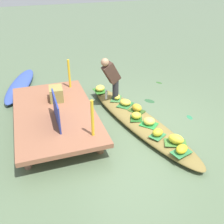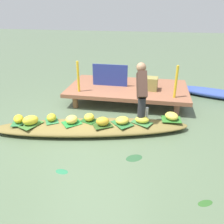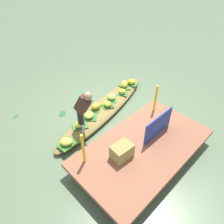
{
  "view_description": "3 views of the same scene",
  "coord_description": "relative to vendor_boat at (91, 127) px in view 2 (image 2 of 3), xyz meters",
  "views": [
    {
      "loc": [
        -4.86,
        2.31,
        3.45
      ],
      "look_at": [
        0.03,
        0.66,
        0.44
      ],
      "focal_mm": 42.34,
      "sensor_mm": 36.0,
      "label": 1
    },
    {
      "loc": [
        1.21,
        -4.13,
        2.45
      ],
      "look_at": [
        0.43,
        0.1,
        0.44
      ],
      "focal_mm": 37.11,
      "sensor_mm": 36.0,
      "label": 2
    },
    {
      "loc": [
        3.23,
        3.6,
        3.97
      ],
      "look_at": [
        0.21,
        0.54,
        0.4
      ],
      "focal_mm": 33.25,
      "sensor_mm": 36.0,
      "label": 3
    }
  ],
  "objects": [
    {
      "name": "leaf_mat_2",
      "position": [
        -0.83,
        -0.06,
        0.11
      ],
      "size": [
        0.38,
        0.41,
        0.01
      ],
      "primitive_type": "cube",
      "rotation": [
        0.0,
        0.0,
        2.11
      ],
      "color": "#327D44",
      "rests_on": "vendor_boat"
    },
    {
      "name": "dock_platform",
      "position": [
        0.55,
        1.88,
        0.24
      ],
      "size": [
        3.2,
        1.8,
        0.4
      ],
      "color": "#8F583F",
      "rests_on": "ground"
    },
    {
      "name": "drifting_plant_1",
      "position": [
        2.04,
        -1.62,
        -0.1
      ],
      "size": [
        0.25,
        0.2,
        0.01
      ],
      "primitive_type": "ellipsoid",
      "rotation": [
        0.0,
        0.0,
        0.49
      ],
      "color": "#2B5A23",
      "rests_on": "ground"
    },
    {
      "name": "banana_bunch_7",
      "position": [
        -0.05,
        0.09,
        0.19
      ],
      "size": [
        0.27,
        0.28,
        0.16
      ],
      "primitive_type": "ellipsoid",
      "rotation": [
        0.0,
        0.0,
        4.36
      ],
      "color": "yellow",
      "rests_on": "vendor_boat"
    },
    {
      "name": "leaf_mat_1",
      "position": [
        -1.19,
        -0.3,
        0.11
      ],
      "size": [
        0.43,
        0.52,
        0.01
      ],
      "primitive_type": "cube",
      "rotation": [
        0.0,
        0.0,
        1.16
      ],
      "color": "#3F732F",
      "rests_on": "vendor_boat"
    },
    {
      "name": "leaf_mat_0",
      "position": [
        0.27,
        -0.07,
        0.11
      ],
      "size": [
        0.46,
        0.42,
        0.01
      ],
      "primitive_type": "cube",
      "rotation": [
        0.0,
        0.0,
        0.55
      ],
      "color": "#2F521E",
      "rests_on": "vendor_boat"
    },
    {
      "name": "leaf_mat_6",
      "position": [
        1.66,
        0.46,
        0.11
      ],
      "size": [
        0.43,
        0.36,
        0.01
      ],
      "primitive_type": "cube",
      "rotation": [
        0.0,
        0.0,
        0.08
      ],
      "color": "#317427",
      "rests_on": "vendor_boat"
    },
    {
      "name": "drifting_plant_0",
      "position": [
        0.99,
        -0.78,
        -0.1
      ],
      "size": [
        0.37,
        0.33,
        0.01
      ],
      "primitive_type": "ellipsoid",
      "rotation": [
        0.0,
        0.0,
        0.59
      ],
      "color": "#295330",
      "rests_on": "ground"
    },
    {
      "name": "moored_boat",
      "position": [
        3.01,
        2.61,
        0.01
      ],
      "size": [
        2.6,
        1.26,
        0.22
      ],
      "primitive_type": "ellipsoid",
      "rotation": [
        0.0,
        0.0,
        -0.29
      ],
      "color": "#364EA2",
      "rests_on": "ground"
    },
    {
      "name": "leaf_mat_4",
      "position": [
        0.65,
        0.09,
        0.11
      ],
      "size": [
        0.51,
        0.51,
        0.01
      ],
      "primitive_type": "cube",
      "rotation": [
        0.0,
        0.0,
        2.34
      ],
      "color": "#2B6A33",
      "rests_on": "vendor_boat"
    },
    {
      "name": "banana_bunch_8",
      "position": [
        -0.38,
        -0.09,
        0.19
      ],
      "size": [
        0.33,
        0.34,
        0.17
      ],
      "primitive_type": "ellipsoid",
      "rotation": [
        0.0,
        0.0,
        4.15
      ],
      "color": "#EFD254",
      "rests_on": "vendor_boat"
    },
    {
      "name": "drifting_plant_2",
      "position": [
        -0.13,
        -1.35,
        -0.1
      ],
      "size": [
        0.23,
        0.15,
        0.01
      ],
      "primitive_type": "ellipsoid",
      "rotation": [
        0.0,
        0.0,
        3.02
      ],
      "color": "#29774B",
      "rests_on": "ground"
    },
    {
      "name": "banana_bunch_6",
      "position": [
        1.66,
        0.46,
        0.19
      ],
      "size": [
        0.38,
        0.38,
        0.16
      ],
      "primitive_type": "ellipsoid",
      "rotation": [
        0.0,
        0.0,
        2.4
      ],
      "color": "#E7D04A",
      "rests_on": "vendor_boat"
    },
    {
      "name": "railing_post_east",
      "position": [
        1.75,
        1.28,
        0.69
      ],
      "size": [
        0.06,
        0.06,
        0.78
      ],
      "primitive_type": "cylinder",
      "color": "yellow",
      "rests_on": "dock_platform"
    },
    {
      "name": "banana_bunch_2",
      "position": [
        -0.83,
        -0.06,
        0.19
      ],
      "size": [
        0.23,
        0.26,
        0.16
      ],
      "primitive_type": "ellipsoid",
      "rotation": [
        0.0,
        0.0,
        4.87
      ],
      "color": "gold",
      "rests_on": "vendor_boat"
    },
    {
      "name": "railing_post_west",
      "position": [
        -0.65,
        1.28,
        0.69
      ],
      "size": [
        0.06,
        0.06,
        0.78
      ],
      "primitive_type": "cylinder",
      "color": "yellow",
      "rests_on": "dock_platform"
    },
    {
      "name": "canal_water",
      "position": [
        0.0,
        0.0,
        -0.1
      ],
      "size": [
        40.0,
        40.0,
        0.0
      ],
      "primitive_type": "plane",
      "color": "#556A4C",
      "rests_on": "ground"
    },
    {
      "name": "leaf_mat_3",
      "position": [
        1.05,
        0.2,
        0.11
      ],
      "size": [
        0.47,
        0.41,
        0.01
      ],
      "primitive_type": "cube",
      "rotation": [
        0.0,
        0.0,
        2.67
      ],
      "color": "#3B753B",
      "rests_on": "vendor_boat"
    },
    {
      "name": "banana_bunch_0",
      "position": [
        0.27,
        -0.07,
        0.2
      ],
      "size": [
        0.31,
        0.27,
        0.18
      ],
      "primitive_type": "ellipsoid",
      "rotation": [
        0.0,
        0.0,
        0.28
      ],
      "color": "gold",
      "rests_on": "vendor_boat"
    },
    {
      "name": "water_bottle",
      "position": [
        1.13,
        0.44,
        0.23
      ],
      "size": [
        0.06,
        0.06,
        0.25
      ],
      "primitive_type": "cylinder",
      "color": "silver",
      "rests_on": "vendor_boat"
    },
    {
      "name": "banana_bunch_4",
      "position": [
        0.65,
        0.09,
        0.18
      ],
      "size": [
        0.38,
        0.37,
        0.15
      ],
      "primitive_type": "ellipsoid",
      "rotation": [
        0.0,
        0.0,
        0.66
      ],
      "color": "gold",
      "rests_on": "vendor_boat"
    },
    {
      "name": "leaf_mat_5",
      "position": [
        -1.48,
        -0.25,
        0.11
      ],
      "size": [
        0.35,
        0.44,
        0.01
      ],
      "primitive_type": "cube",
      "rotation": [
        0.0,
        0.0,
        1.84
      ],
      "color": "#307942",
      "rests_on": "vendor_boat"
    },
    {
      "name": "leaf_mat_7",
      "position": [
        -0.05,
        0.09,
        0.11
      ],
      "size": [
        0.39,
        0.36,
        0.01
      ],
      "primitive_type": "cube",
      "rotation": [
        0.0,
        0.0,
        2.78
      ],
      "color": "#235921",
      "rests_on": "vendor_boat"
    },
    {
      "name": "banana_bunch_3",
      "position": [
        1.05,
        0.2,
        0.18
      ],
      "size": [
        0.29,
        0.2,
        0.14
      ],
      "primitive_type": "ellipsoid",
      "rotation": [
        0.0,
        0.0,
        0.02
      ],
      "color": "yellow",
      "rests_on": "vendor_boat"
    },
    {
      "name": "vendor_boat",
      "position": [
        0.0,
        0.0,
        0.0
      ],
      "size": [
        4.19,
        1.63,
        0.2
      ],
      "primitive_type": "ellipsoid",
      "rotation": [
        0.0,
        0.0,
        0.22
      ],
      "color": "olive",
      "rests_on": "ground"
    },
    {
      "name": "vendor_person",
      "position": [
        1.0,
        0.34,
        0.78
      ],
      "size": [
        0.28,
        0.54,
        1.19
      ],
      "color": "#28282D",
      "rests_on": "vendor_boat"
    },
    {
      "name": "produce_crate",
      "position": [
        1.11,
        1.74,
        0.47
      ],
      "size": [
        0.46,
        0.35,
        0.33
      ],
      "primitive_type": "cube",
      "rotation": [
        0.0,
        0.0,
        -0.08
      ],
      "color": "olive",
      "rests_on": "dock_platform"
    },
    {
      "name": "banana_bunch_1",
      "position": [
        -1.19,
        -0.3,
        0.2
      ],
      "size": [
        0.38,
        0.37,
        0.19
      ],
      "primitive_type": "ellipsoid",
      "rotation": [
        0.0,
        0.0,
        3.82
      ],
      "color": "yellow",
      "rests_on": "vendor_boat"
    },
    {
      "name": "market_banner",
      "position": [
        0.05,
        1.88,
        0.6
      ],
      "size": [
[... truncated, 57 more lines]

